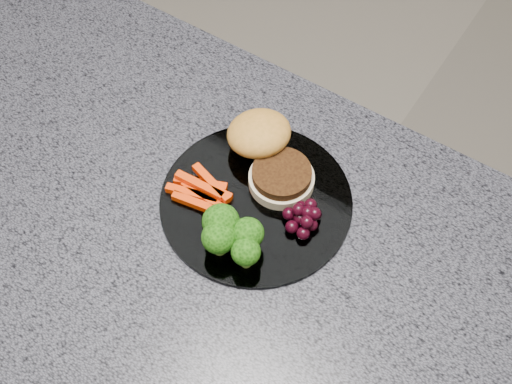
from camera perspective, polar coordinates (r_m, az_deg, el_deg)
island_cabinet at (r=1.38m, az=-5.09°, el=-11.60°), size 1.20×0.60×0.86m
countertop at (r=0.98m, az=-7.03°, el=-1.81°), size 1.20×0.60×0.04m
plate at (r=0.96m, az=-0.00°, el=-0.76°), size 0.26×0.26×0.01m
burger at (r=0.98m, az=0.87°, el=3.33°), size 0.18×0.15×0.05m
carrot_sticks at (r=0.96m, az=-4.36°, el=0.11°), size 0.09×0.06×0.02m
broccoli at (r=0.89m, az=-2.06°, el=-3.36°), size 0.09×0.07×0.06m
grape_bunch at (r=0.93m, az=3.86°, el=-2.00°), size 0.05×0.05×0.03m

